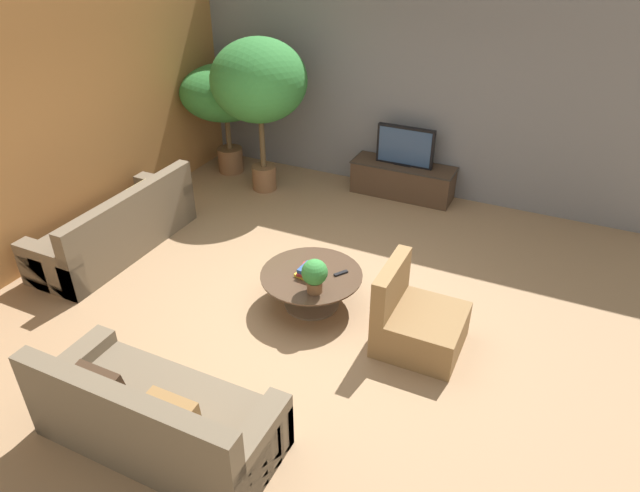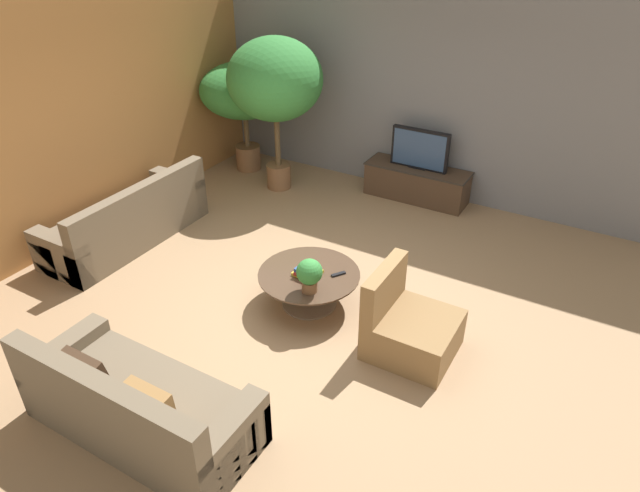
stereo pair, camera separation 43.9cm
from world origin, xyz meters
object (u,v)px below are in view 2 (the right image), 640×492
at_px(couch_by_wall, 128,221).
at_px(armchair_wicker, 408,327).
at_px(potted_plant_tabletop, 309,274).
at_px(media_console, 417,182).
at_px(couch_near_entry, 137,407).
at_px(television, 420,149).
at_px(potted_palm_tall, 244,93).
at_px(coffee_table, 309,282).
at_px(potted_palm_corner, 275,82).

distance_m(couch_by_wall, armchair_wicker, 3.88).
bearing_deg(potted_plant_tabletop, media_console, 92.45).
bearing_deg(armchair_wicker, couch_near_entry, 143.91).
xyz_separation_m(television, potted_palm_tall, (-2.77, -0.35, 0.48)).
xyz_separation_m(coffee_table, couch_by_wall, (-2.68, -0.01, 0.00)).
height_order(armchair_wicker, potted_plant_tabletop, armchair_wicker).
height_order(couch_near_entry, potted_plant_tabletop, couch_near_entry).
relative_size(couch_near_entry, potted_palm_corner, 0.89).
distance_m(couch_near_entry, potted_palm_tall, 5.49).
bearing_deg(potted_palm_tall, couch_near_entry, -63.07).
relative_size(coffee_table, potted_palm_tall, 0.64).
relative_size(couch_by_wall, couch_near_entry, 1.11).
bearing_deg(coffee_table, potted_palm_corner, 130.00).
height_order(coffee_table, potted_plant_tabletop, potted_plant_tabletop).
height_order(television, couch_near_entry, television).
xyz_separation_m(coffee_table, couch_near_entry, (-0.29, -2.20, 0.01)).
distance_m(couch_near_entry, armchair_wicker, 2.53).
relative_size(couch_near_entry, armchair_wicker, 2.28).
xyz_separation_m(potted_palm_tall, potted_plant_tabletop, (2.91, -2.89, -0.64)).
bearing_deg(potted_palm_tall, armchair_wicker, -35.17).
bearing_deg(couch_by_wall, coffee_table, 90.19).
bearing_deg(television, couch_by_wall, -132.18).
xyz_separation_m(television, couch_near_entry, (-0.32, -5.17, -0.48)).
xyz_separation_m(media_console, potted_palm_corner, (-1.95, -0.69, 1.36)).
distance_m(television, couch_by_wall, 4.06).
height_order(coffee_table, potted_palm_corner, potted_palm_corner).
bearing_deg(media_console, couch_near_entry, -93.53).
bearing_deg(potted_plant_tabletop, armchair_wicker, 6.32).
xyz_separation_m(couch_near_entry, potted_palm_tall, (-2.45, 4.82, 0.96)).
distance_m(television, potted_plant_tabletop, 3.25).
xyz_separation_m(television, potted_plant_tabletop, (0.14, -3.24, -0.16)).
xyz_separation_m(media_console, armchair_wicker, (1.17, -3.13, 0.02)).
bearing_deg(coffee_table, couch_near_entry, -97.54).
distance_m(coffee_table, armchair_wicker, 1.21).
bearing_deg(potted_palm_tall, media_console, 7.25).
bearing_deg(potted_palm_corner, potted_plant_tabletop, -50.73).
height_order(media_console, potted_plant_tabletop, potted_plant_tabletop).
relative_size(television, couch_near_entry, 0.42).
height_order(couch_near_entry, armchair_wicker, armchair_wicker).
bearing_deg(potted_plant_tabletop, potted_palm_tall, 135.16).
height_order(armchair_wicker, potted_palm_tall, potted_palm_tall).
xyz_separation_m(media_console, coffee_table, (-0.03, -2.98, 0.03)).
xyz_separation_m(media_console, couch_near_entry, (-0.32, -5.18, 0.03)).
relative_size(media_console, couch_by_wall, 0.69).
xyz_separation_m(armchair_wicker, potted_plant_tabletop, (-1.03, -0.11, 0.33)).
bearing_deg(coffee_table, potted_plant_tabletop, -57.68).
height_order(coffee_table, couch_near_entry, couch_near_entry).
bearing_deg(armchair_wicker, coffee_table, 82.88).
distance_m(potted_palm_tall, potted_plant_tabletop, 4.15).
distance_m(television, potted_palm_corner, 2.23).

